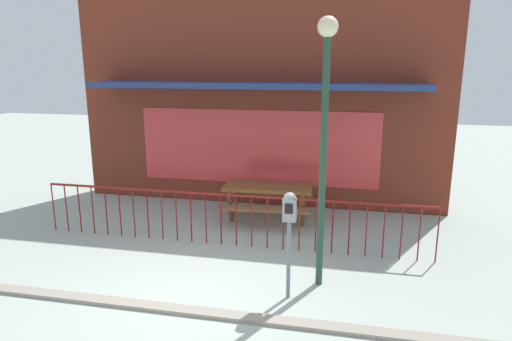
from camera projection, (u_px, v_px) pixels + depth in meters
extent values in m
plane|color=#A5B1A5|center=(195.00, 294.00, 6.41)|extent=(40.00, 40.00, 0.00)
cube|color=#49151E|center=(259.00, 200.00, 10.78)|extent=(8.46, 0.54, 0.01)
cube|color=maroon|center=(259.00, 91.00, 10.17)|extent=(8.46, 0.50, 5.19)
cube|color=#D83838|center=(257.00, 147.00, 10.21)|extent=(5.50, 0.02, 1.70)
cube|color=navy|center=(252.00, 85.00, 9.42)|extent=(7.19, 0.97, 0.12)
cube|color=maroon|center=(228.00, 195.00, 7.93)|extent=(7.11, 0.04, 0.04)
cylinder|color=maroon|center=(53.00, 207.00, 8.75)|extent=(0.02, 0.02, 0.95)
cylinder|color=maroon|center=(66.00, 208.00, 8.69)|extent=(0.02, 0.02, 0.95)
cylinder|color=maroon|center=(80.00, 209.00, 8.64)|extent=(0.02, 0.02, 0.95)
cylinder|color=maroon|center=(93.00, 210.00, 8.58)|extent=(0.02, 0.02, 0.95)
cylinder|color=maroon|center=(106.00, 211.00, 8.52)|extent=(0.02, 0.02, 0.95)
cylinder|color=maroon|center=(120.00, 212.00, 8.47)|extent=(0.02, 0.02, 0.95)
cylinder|color=maroon|center=(134.00, 213.00, 8.41)|extent=(0.02, 0.02, 0.95)
cylinder|color=maroon|center=(148.00, 214.00, 8.35)|extent=(0.02, 0.02, 0.95)
cylinder|color=maroon|center=(162.00, 215.00, 8.30)|extent=(0.02, 0.02, 0.95)
cylinder|color=maroon|center=(176.00, 216.00, 8.24)|extent=(0.02, 0.02, 0.95)
cylinder|color=maroon|center=(191.00, 217.00, 8.18)|extent=(0.02, 0.02, 0.95)
cylinder|color=maroon|center=(206.00, 218.00, 8.12)|extent=(0.02, 0.02, 0.95)
cylinder|color=maroon|center=(221.00, 220.00, 8.07)|extent=(0.02, 0.02, 0.95)
cylinder|color=maroon|center=(236.00, 221.00, 8.01)|extent=(0.02, 0.02, 0.95)
cylinder|color=maroon|center=(252.00, 222.00, 7.95)|extent=(0.02, 0.02, 0.95)
cylinder|color=maroon|center=(267.00, 223.00, 7.90)|extent=(0.02, 0.02, 0.95)
cylinder|color=maroon|center=(283.00, 224.00, 7.84)|extent=(0.02, 0.02, 0.95)
cylinder|color=maroon|center=(299.00, 225.00, 7.78)|extent=(0.02, 0.02, 0.95)
cylinder|color=maroon|center=(316.00, 227.00, 7.72)|extent=(0.02, 0.02, 0.95)
cylinder|color=maroon|center=(332.00, 228.00, 7.67)|extent=(0.02, 0.02, 0.95)
cylinder|color=maroon|center=(349.00, 229.00, 7.61)|extent=(0.02, 0.02, 0.95)
cylinder|color=maroon|center=(366.00, 230.00, 7.55)|extent=(0.02, 0.02, 0.95)
cylinder|color=maroon|center=(384.00, 232.00, 7.50)|extent=(0.02, 0.02, 0.95)
cylinder|color=maroon|center=(401.00, 233.00, 7.44)|extent=(0.02, 0.02, 0.95)
cylinder|color=maroon|center=(419.00, 234.00, 7.38)|extent=(0.02, 0.02, 0.95)
cylinder|color=maroon|center=(438.00, 236.00, 7.32)|extent=(0.02, 0.02, 0.95)
cube|color=brown|center=(268.00, 187.00, 9.19)|extent=(1.83, 0.84, 0.07)
cube|color=brown|center=(264.00, 209.00, 8.74)|extent=(1.81, 0.34, 0.05)
cube|color=brown|center=(271.00, 194.00, 9.79)|extent=(1.81, 0.34, 0.05)
cube|color=brown|center=(230.00, 207.00, 9.13)|extent=(0.09, 0.35, 0.78)
cube|color=brown|center=(236.00, 199.00, 9.67)|extent=(0.09, 0.35, 0.78)
cube|color=brown|center=(303.00, 210.00, 8.90)|extent=(0.09, 0.35, 0.78)
cube|color=brown|center=(304.00, 202.00, 9.43)|extent=(0.09, 0.35, 0.78)
cylinder|color=slate|center=(289.00, 260.00, 6.19)|extent=(0.06, 0.06, 1.15)
cube|color=gray|center=(290.00, 210.00, 6.02)|extent=(0.18, 0.14, 0.32)
sphere|color=gray|center=(290.00, 199.00, 5.98)|extent=(0.17, 0.17, 0.17)
cube|color=black|center=(289.00, 209.00, 5.94)|extent=(0.11, 0.01, 0.14)
cylinder|color=#214230|center=(323.00, 168.00, 6.30)|extent=(0.10, 0.10, 3.57)
sphere|color=beige|center=(328.00, 27.00, 5.85)|extent=(0.28, 0.28, 0.28)
cube|color=gray|center=(183.00, 312.00, 5.95)|extent=(11.84, 0.20, 0.11)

